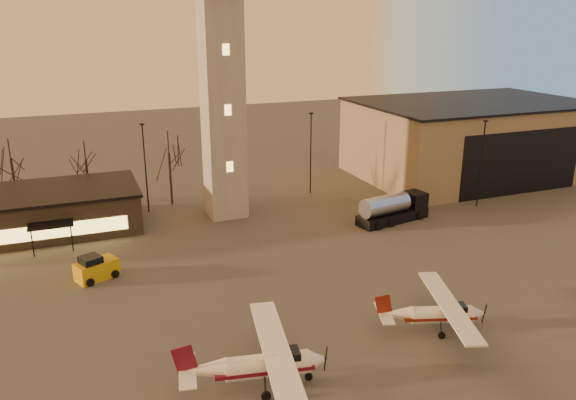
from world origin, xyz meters
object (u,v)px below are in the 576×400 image
Objects in this scene: hangar at (470,138)px; service_cart at (96,270)px; cessna_front at (443,317)px; terminal at (9,215)px; fuel_truck at (393,210)px; control_tower at (221,65)px; cessna_rear at (270,368)px.

service_cart is at bearing -162.71° from hangar.
cessna_front reaches higher than service_cart.
terminal reaches higher than fuel_truck.
fuel_truck reaches higher than cessna_front.
cessna_front is (29.57, -31.27, -1.17)m from terminal.
cessna_rear is (-5.86, -30.76, -15.19)m from control_tower.
cessna_front is 2.71× the size of service_cart.
hangar is 1.20× the size of terminal.
cessna_front is at bearing -130.51° from hangar.
fuel_truck is at bearing -18.50° from service_cart.
terminal is at bearing 153.35° from fuel_truck.
control_tower is 37.90m from hangar.
hangar reaches higher than service_cart.
fuel_truck is (16.08, -8.78, -15.09)m from control_tower.
terminal is 39.58m from fuel_truck.
cessna_rear is (-13.43, -1.46, 0.15)m from cessna_front.
hangar is at bearing -6.78° from service_cart.
service_cart is (-22.19, 17.51, -0.17)m from cessna_front.
fuel_truck is (8.51, 20.51, 0.25)m from cessna_front.
control_tower is at bearing 122.84° from cessna_front.
cessna_front is (-28.43, -33.27, -4.17)m from hangar.
control_tower is at bearing -5.15° from terminal.
cessna_rear reaches higher than cessna_front.
fuel_truck is at bearing -147.36° from hangar.
cessna_front is at bearing -75.51° from control_tower.
cessna_rear reaches higher than fuel_truck.
control_tower reaches higher than terminal.
control_tower is 23.74m from fuel_truck.
cessna_rear is 3.18× the size of service_cart.
control_tower is 26.24m from terminal.
cessna_front is 13.52m from cessna_rear.
cessna_front is at bearing -46.61° from terminal.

